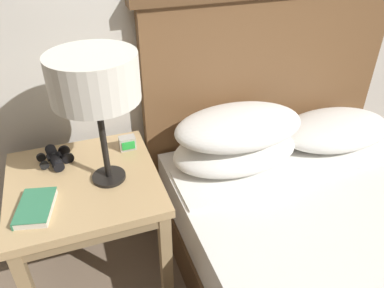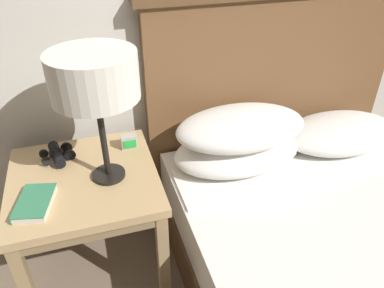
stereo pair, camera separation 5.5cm
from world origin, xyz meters
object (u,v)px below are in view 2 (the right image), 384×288
object	(u,v)px
book_on_nightstand	(34,203)
binoculars_pair	(57,154)
table_lamp	(94,78)
nightstand	(86,191)
alarm_clock	(129,141)
bed	(352,264)

from	to	relation	value
book_on_nightstand	binoculars_pair	bearing A→B (deg)	73.81
table_lamp	binoculars_pair	xyz separation A→B (m)	(-0.19, 0.18, -0.39)
nightstand	alarm_clock	distance (m)	0.28
bed	nightstand	bearing A→B (deg)	152.85
table_lamp	binoculars_pair	bearing A→B (deg)	136.45
bed	binoculars_pair	size ratio (longest dim) A/B	11.47
table_lamp	binoculars_pair	size ratio (longest dim) A/B	3.08
binoculars_pair	alarm_clock	xyz separation A→B (m)	(0.30, -0.00, 0.01)
table_lamp	book_on_nightstand	xyz separation A→B (m)	(-0.27, -0.10, -0.40)
bed	book_on_nightstand	bearing A→B (deg)	161.96
nightstand	alarm_clock	world-z (taller)	alarm_clock
bed	alarm_clock	bearing A→B (deg)	139.33
table_lamp	alarm_clock	world-z (taller)	table_lamp
table_lamp	nightstand	bearing A→B (deg)	164.91
bed	table_lamp	size ratio (longest dim) A/B	3.72
nightstand	bed	bearing A→B (deg)	-27.15
bed	alarm_clock	xyz separation A→B (m)	(-0.76, 0.65, 0.32)
table_lamp	alarm_clock	xyz separation A→B (m)	(0.11, 0.18, -0.39)
nightstand	binoculars_pair	bearing A→B (deg)	120.73
nightstand	binoculars_pair	distance (m)	0.21
bed	book_on_nightstand	xyz separation A→B (m)	(-1.14, 0.37, 0.31)
bed	binoculars_pair	world-z (taller)	bed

